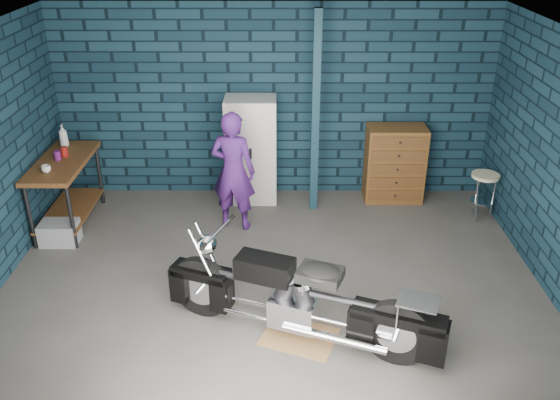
# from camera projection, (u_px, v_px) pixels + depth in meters

# --- Properties ---
(ground) EXTENTS (6.00, 6.00, 0.00)m
(ground) POSITION_uv_depth(u_px,v_px,m) (271.00, 288.00, 6.56)
(ground) COLOR #504D4A
(ground) RESTS_ON ground
(room_walls) EXTENTS (6.02, 5.01, 2.71)m
(room_walls) POSITION_uv_depth(u_px,v_px,m) (271.00, 107.00, 6.21)
(room_walls) COLOR #0E2330
(room_walls) RESTS_ON ground
(support_post) EXTENTS (0.10, 0.10, 2.70)m
(support_post) POSITION_uv_depth(u_px,v_px,m) (316.00, 115.00, 7.70)
(support_post) COLOR #132F3D
(support_post) RESTS_ON ground
(workbench) EXTENTS (0.60, 1.40, 0.91)m
(workbench) POSITION_uv_depth(u_px,v_px,m) (67.00, 193.00, 7.68)
(workbench) COLOR brown
(workbench) RESTS_ON ground
(drip_mat) EXTENTS (0.84, 0.74, 0.01)m
(drip_mat) POSITION_uv_depth(u_px,v_px,m) (299.00, 337.00, 5.81)
(drip_mat) COLOR #8D5F3D
(drip_mat) RESTS_ON ground
(motorcycle) EXTENTS (2.42, 1.44, 1.04)m
(motorcycle) POSITION_uv_depth(u_px,v_px,m) (300.00, 294.00, 5.58)
(motorcycle) COLOR black
(motorcycle) RESTS_ON ground
(person) EXTENTS (0.65, 0.51, 1.57)m
(person) POSITION_uv_depth(u_px,v_px,m) (233.00, 171.00, 7.48)
(person) COLOR #4B1E72
(person) RESTS_ON ground
(storage_bin) EXTENTS (0.45, 0.32, 0.28)m
(storage_bin) POSITION_uv_depth(u_px,v_px,m) (60.00, 233.00, 7.38)
(storage_bin) COLOR gray
(storage_bin) RESTS_ON ground
(locker) EXTENTS (0.70, 0.50, 1.49)m
(locker) POSITION_uv_depth(u_px,v_px,m) (251.00, 150.00, 8.22)
(locker) COLOR silver
(locker) RESTS_ON ground
(tool_chest) EXTENTS (0.81, 0.45, 1.08)m
(tool_chest) POSITION_uv_depth(u_px,v_px,m) (395.00, 164.00, 8.31)
(tool_chest) COLOR brown
(tool_chest) RESTS_ON ground
(shop_stool) EXTENTS (0.44, 0.44, 0.65)m
(shop_stool) POSITION_uv_depth(u_px,v_px,m) (482.00, 197.00, 7.87)
(shop_stool) COLOR beige
(shop_stool) RESTS_ON ground
(cup_a) EXTENTS (0.13, 0.13, 0.09)m
(cup_a) POSITION_uv_depth(u_px,v_px,m) (46.00, 169.00, 7.13)
(cup_a) COLOR beige
(cup_a) RESTS_ON workbench
(mug_purple) EXTENTS (0.11, 0.11, 0.12)m
(mug_purple) POSITION_uv_depth(u_px,v_px,m) (57.00, 156.00, 7.47)
(mug_purple) COLOR #601964
(mug_purple) RESTS_ON workbench
(mug_red) EXTENTS (0.09, 0.09, 0.12)m
(mug_red) POSITION_uv_depth(u_px,v_px,m) (64.00, 152.00, 7.58)
(mug_red) COLOR maroon
(mug_red) RESTS_ON workbench
(bottle) EXTENTS (0.13, 0.13, 0.30)m
(bottle) POSITION_uv_depth(u_px,v_px,m) (63.00, 135.00, 7.85)
(bottle) COLOR gray
(bottle) RESTS_ON workbench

